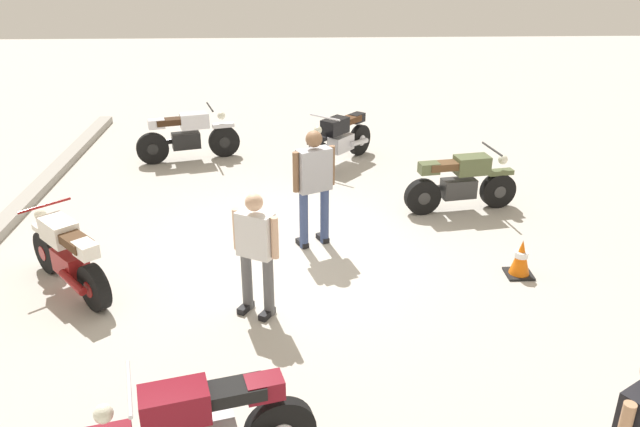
% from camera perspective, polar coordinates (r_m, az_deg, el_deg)
% --- Properties ---
extents(ground_plane, '(40.00, 40.00, 0.00)m').
position_cam_1_polar(ground_plane, '(9.55, -2.39, -3.27)').
color(ground_plane, '#B7B2A8').
extents(motorcycle_black_cruiser, '(1.69, 1.42, 1.09)m').
position_cam_1_polar(motorcycle_black_cruiser, '(12.89, 1.78, 6.64)').
color(motorcycle_black_cruiser, black).
rests_on(motorcycle_black_cruiser, ground).
extents(motorcycle_cream_vintage, '(1.55, 1.43, 1.07)m').
position_cam_1_polar(motorcycle_cream_vintage, '(8.94, -21.47, -3.55)').
color(motorcycle_cream_vintage, black).
rests_on(motorcycle_cream_vintage, ground).
extents(motorcycle_olive_vintage, '(0.70, 1.95, 1.07)m').
position_cam_1_polar(motorcycle_olive_vintage, '(10.95, 12.40, 2.65)').
color(motorcycle_olive_vintage, black).
rests_on(motorcycle_olive_vintage, ground).
extents(motorcycle_silver_cruiser, '(0.83, 2.04, 1.09)m').
position_cam_1_polar(motorcycle_silver_cruiser, '(13.37, -11.68, 6.80)').
color(motorcycle_silver_cruiser, black).
rests_on(motorcycle_silver_cruiser, ground).
extents(person_in_gray_shirt, '(0.48, 0.65, 1.78)m').
position_cam_1_polar(person_in_gray_shirt, '(9.28, -0.53, 2.94)').
color(person_in_gray_shirt, '#384772').
rests_on(person_in_gray_shirt, ground).
extents(person_in_white_shirt, '(0.47, 0.59, 1.58)m').
position_cam_1_polar(person_in_white_shirt, '(7.70, -5.71, -3.05)').
color(person_in_white_shirt, '#59595B').
rests_on(person_in_white_shirt, ground).
extents(traffic_cone, '(0.36, 0.36, 0.53)m').
position_cam_1_polar(traffic_cone, '(9.18, 17.40, -3.80)').
color(traffic_cone, black).
rests_on(traffic_cone, ground).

